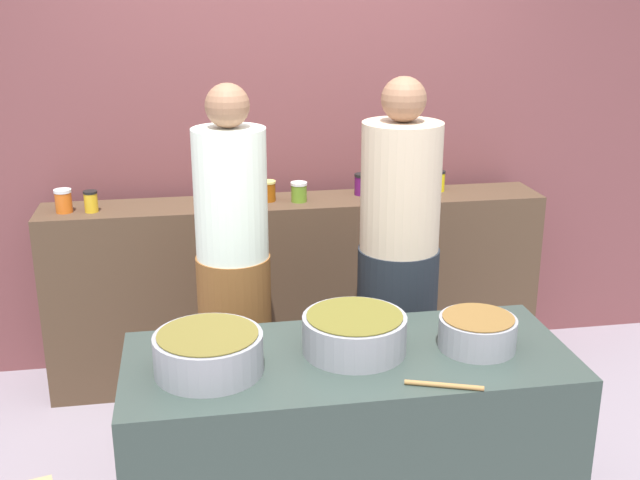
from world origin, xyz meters
The scene contains 17 objects.
storefront_wall centered at (0.00, 1.45, 1.50)m, with size 4.80×0.12×3.00m, color brown.
display_shelf centered at (0.00, 1.10, 0.52)m, with size 2.70×0.36×1.03m, color #4B3626.
prep_table centered at (0.00, -0.30, 0.40)m, with size 1.70×0.70×0.80m, color #303C37.
preserve_jar_0 centered at (-1.20, 1.07, 1.09)m, with size 0.09×0.09×0.12m.
preserve_jar_1 centered at (-1.06, 1.05, 1.09)m, with size 0.07×0.07×0.11m.
preserve_jar_2 centered at (-0.35, 1.05, 1.08)m, with size 0.08×0.08×0.10m.
preserve_jar_3 centered at (-0.15, 1.11, 1.09)m, with size 0.09×0.09×0.11m.
preserve_jar_4 centered at (0.01, 1.07, 1.08)m, with size 0.09×0.09×0.11m.
preserve_jar_5 centered at (0.37, 1.15, 1.09)m, with size 0.08×0.08×0.12m.
preserve_jar_6 centered at (0.54, 1.08, 1.10)m, with size 0.08×0.08×0.14m.
preserve_jar_7 centered at (0.81, 1.16, 1.09)m, with size 0.08×0.08×0.12m.
cooking_pot_left centered at (-0.53, -0.34, 0.88)m, with size 0.40×0.40×0.15m.
cooking_pot_center centered at (0.03, -0.26, 0.87)m, with size 0.40×0.40×0.15m.
cooking_pot_right centered at (0.50, -0.32, 0.86)m, with size 0.30×0.30×0.13m.
wooden_spoon centered at (0.28, -0.60, 0.81)m, with size 0.02×0.02×0.28m, color #9E703D.
cook_with_tongs centered at (-0.38, 0.45, 0.79)m, with size 0.34×0.34×1.74m.
cook_in_cap centered at (0.38, 0.42, 0.80)m, with size 0.38×0.38×1.76m.
Camera 1 is at (-0.56, -2.92, 2.15)m, focal length 43.90 mm.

